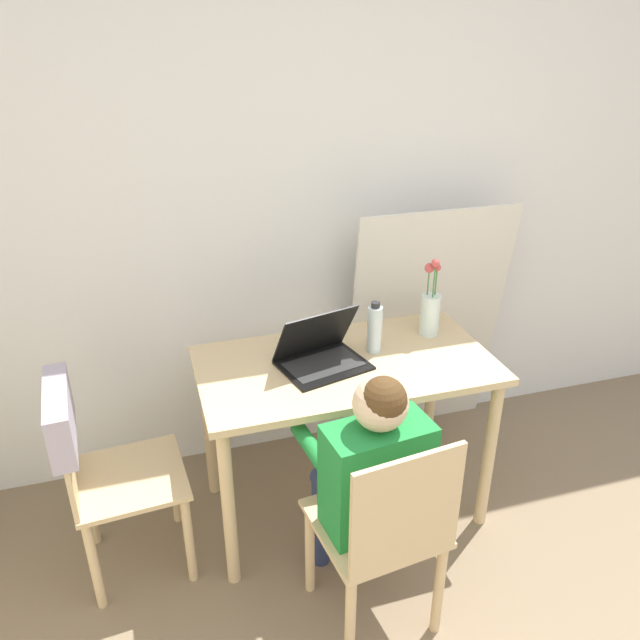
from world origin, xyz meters
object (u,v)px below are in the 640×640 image
(laptop, at_px, (320,352))
(flower_vase, at_px, (430,310))
(chair_occupied, at_px, (384,532))
(water_bottle, at_px, (375,329))
(person_seated, at_px, (370,467))
(chair_spare, at_px, (90,452))

(laptop, distance_m, flower_vase, 0.54)
(chair_occupied, xyz_separation_m, laptop, (-0.03, 0.63, 0.36))
(chair_occupied, bearing_deg, water_bottle, -114.25)
(person_seated, xyz_separation_m, flower_vase, (0.51, 0.62, 0.23))
(chair_spare, relative_size, flower_vase, 2.42)
(chair_occupied, relative_size, person_seated, 0.84)
(person_seated, relative_size, flower_vase, 2.86)
(flower_vase, height_order, water_bottle, flower_vase)
(person_seated, height_order, flower_vase, flower_vase)
(chair_occupied, distance_m, flower_vase, 0.98)
(laptop, xyz_separation_m, water_bottle, (0.24, 0.04, 0.05))
(laptop, bearing_deg, person_seated, -102.17)
(chair_spare, xyz_separation_m, laptop, (0.89, 0.09, 0.22))
(chair_spare, distance_m, laptop, 0.92)
(flower_vase, bearing_deg, laptop, -167.94)
(person_seated, relative_size, water_bottle, 4.58)
(person_seated, bearing_deg, laptop, -94.67)
(chair_occupied, bearing_deg, chair_spare, -37.06)
(person_seated, bearing_deg, water_bottle, -118.77)
(chair_occupied, bearing_deg, laptop, -93.83)
(person_seated, height_order, laptop, person_seated)
(person_seated, xyz_separation_m, water_bottle, (0.22, 0.55, 0.22))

